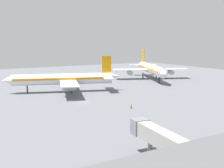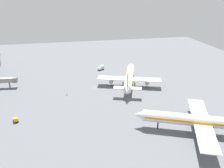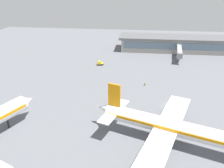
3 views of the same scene
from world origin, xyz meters
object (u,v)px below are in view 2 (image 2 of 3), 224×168
(baggage_tug, at_px, (16,120))
(ground_crew_worker, at_px, (67,94))
(airplane_taxiing, at_px, (198,121))
(airplane_at_gate, at_px, (129,77))
(catering_truck, at_px, (101,68))

(baggage_tug, bearing_deg, ground_crew_worker, 118.45)
(airplane_taxiing, relative_size, baggage_tug, 14.48)
(airplane_at_gate, distance_m, baggage_tug, 73.35)
(airplane_taxiing, xyz_separation_m, baggage_tug, (-26.39, -79.52, -4.95))
(airplane_at_gate, height_order, ground_crew_worker, airplane_at_gate)
(catering_truck, height_order, ground_crew_worker, catering_truck)
(airplane_taxiing, distance_m, ground_crew_worker, 75.13)
(airplane_at_gate, distance_m, airplane_taxiing, 60.45)
(ground_crew_worker, bearing_deg, airplane_taxiing, -1.26)
(baggage_tug, bearing_deg, airplane_at_gate, 99.71)
(airplane_at_gate, distance_m, ground_crew_worker, 41.59)
(baggage_tug, height_order, ground_crew_worker, baggage_tug)
(airplane_at_gate, xyz_separation_m, airplane_taxiing, (58.83, 13.89, 0.43))
(catering_truck, xyz_separation_m, baggage_tug, (67.75, -52.98, -0.54))
(airplane_taxiing, height_order, catering_truck, airplane_taxiing)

